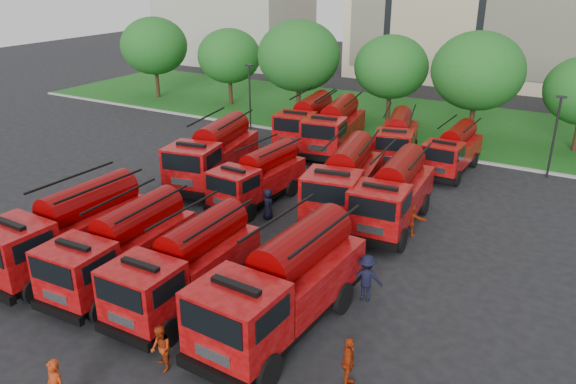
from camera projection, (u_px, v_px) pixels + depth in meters
name	position (u px, v px, depth m)	size (l,w,h in m)	color
ground	(227.00, 244.00, 26.55)	(140.00, 140.00, 0.00)	black
lawn	(407.00, 120.00, 47.40)	(70.00, 16.00, 0.12)	#144913
curb	(370.00, 144.00, 40.90)	(70.00, 0.30, 0.14)	gray
side_building	(235.00, 23.00, 73.79)	(18.00, 12.00, 10.00)	gray
tree_0	(154.00, 46.00, 53.36)	(6.30, 6.30, 7.70)	#382314
tree_1	(229.00, 56.00, 50.66)	(5.71, 5.71, 6.98)	#382314
tree_2	(299.00, 56.00, 45.47)	(6.72, 6.72, 8.22)	#382314
tree_3	(391.00, 67.00, 44.51)	(5.88, 5.88, 7.19)	#382314
tree_4	(478.00, 71.00, 39.88)	(6.55, 6.55, 8.01)	#382314
lamp_post_0	(250.00, 93.00, 43.87)	(0.60, 0.25, 5.11)	black
lamp_post_1	(555.00, 132.00, 33.74)	(0.60, 0.25, 5.11)	black
fire_truck_0	(69.00, 229.00, 24.13)	(3.03, 7.71, 3.47)	black
fire_truck_1	(122.00, 247.00, 22.83)	(2.84, 7.21, 3.24)	black
fire_truck_2	(187.00, 265.00, 21.49)	(2.65, 7.12, 3.23)	black
fire_truck_3	(283.00, 284.00, 19.79)	(3.28, 8.14, 3.64)	black
fire_truck_4	(214.00, 153.00, 33.55)	(4.04, 8.19, 3.57)	black
fire_truck_5	(259.00, 177.00, 30.70)	(2.70, 6.65, 2.97)	black
fire_truck_6	(345.00, 179.00, 29.56)	(3.92, 8.05, 3.51)	black
fire_truck_7	(393.00, 193.00, 27.99)	(3.13, 7.56, 3.37)	black
fire_truck_8	(307.00, 121.00, 40.74)	(3.46, 7.62, 3.35)	black
fire_truck_9	(335.00, 127.00, 39.12)	(3.72, 7.90, 3.46)	black
fire_truck_10	(397.00, 138.00, 37.27)	(3.86, 7.13, 3.08)	black
fire_truck_11	(453.00, 150.00, 35.23)	(2.51, 6.41, 2.88)	black
firefighter_1	(163.00, 369.00, 18.38)	(0.79, 0.43, 1.62)	#982A0B
firefighter_3	(365.00, 299.00, 22.20)	(1.26, 0.65, 1.95)	black
firefighter_4	(268.00, 218.00, 29.22)	(0.80, 0.52, 1.63)	black
firefighter_5	(409.00, 234.00, 27.52)	(1.58, 0.68, 1.70)	#982A0B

